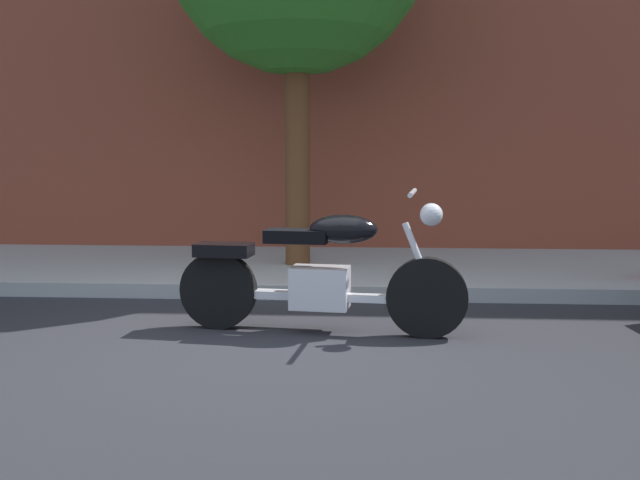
% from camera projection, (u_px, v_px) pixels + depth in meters
% --- Properties ---
extents(ground_plane, '(60.00, 60.00, 0.00)m').
position_uv_depth(ground_plane, '(249.00, 344.00, 5.15)').
color(ground_plane, '#28282D').
extents(sidewalk, '(23.38, 2.82, 0.14)m').
position_uv_depth(sidewalk, '(292.00, 269.00, 8.09)').
color(sidewalk, '#AAAAAA').
rests_on(sidewalk, ground).
extents(motorcycle, '(2.24, 0.70, 1.11)m').
position_uv_depth(motorcycle, '(320.00, 274.00, 5.44)').
color(motorcycle, black).
rests_on(motorcycle, ground).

